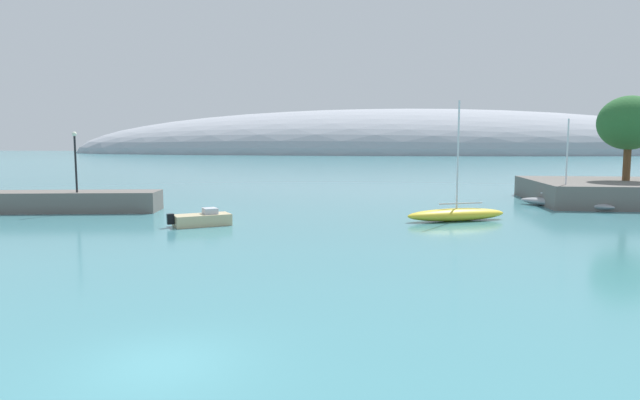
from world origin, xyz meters
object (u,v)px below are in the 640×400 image
Objects in this scene: sailboat_yellow_near_shore at (456,214)px; harbor_lamp_post at (75,156)px; tree_clump_shore at (629,123)px; sailboat_grey_mid_mooring at (565,203)px; motorboat_sand_foreground at (202,219)px.

harbor_lamp_post is (-29.46, 0.99, 4.06)m from sailboat_yellow_near_shore.
sailboat_grey_mid_mooring is (-7.16, -5.61, -6.94)m from tree_clump_shore.
tree_clump_shore is at bearing 81.72° from sailboat_grey_mid_mooring.
sailboat_yellow_near_shore is 13.71m from sailboat_grey_mid_mooring.
harbor_lamp_post is (-39.72, -8.10, 4.13)m from sailboat_grey_mid_mooring.
motorboat_sand_foreground is (-17.42, -4.27, -0.07)m from sailboat_yellow_near_shore.
tree_clump_shore is 11.45m from sailboat_grey_mid_mooring.
tree_clump_shore reaches higher than harbor_lamp_post.
sailboat_grey_mid_mooring reaches higher than motorboat_sand_foreground.
sailboat_yellow_near_shore is 1.78× the size of harbor_lamp_post.
tree_clump_shore reaches higher than sailboat_grey_mid_mooring.
harbor_lamp_post is (-12.04, 5.26, 4.14)m from motorboat_sand_foreground.
sailboat_yellow_near_shore is at bearing -18.94° from motorboat_sand_foreground.
motorboat_sand_foreground is at bearing -151.43° from tree_clump_shore.
harbor_lamp_post reaches higher than motorboat_sand_foreground.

